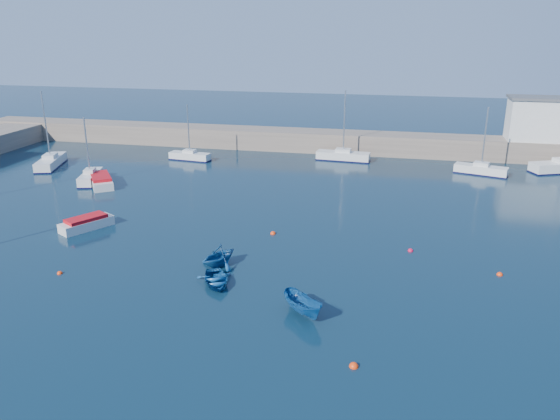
% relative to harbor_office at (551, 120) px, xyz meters
% --- Properties ---
extents(ground, '(220.00, 220.00, 0.00)m').
position_rel_harbor_office_xyz_m(ground, '(-30.00, -46.00, -5.10)').
color(ground, '#0C2537').
rests_on(ground, ground).
extents(back_wall, '(96.00, 4.50, 2.60)m').
position_rel_harbor_office_xyz_m(back_wall, '(-30.00, 0.00, -3.80)').
color(back_wall, '#7B6C5E').
rests_on(back_wall, ground).
extents(harbor_office, '(10.00, 4.00, 5.00)m').
position_rel_harbor_office_xyz_m(harbor_office, '(0.00, 0.00, 0.00)').
color(harbor_office, silver).
rests_on(harbor_office, back_wall).
extents(sailboat_3, '(2.80, 5.38, 7.02)m').
position_rel_harbor_office_xyz_m(sailboat_3, '(-50.17, -20.97, -4.50)').
color(sailboat_3, silver).
rests_on(sailboat_3, ground).
extents(sailboat_4, '(3.86, 7.06, 8.91)m').
position_rel_harbor_office_xyz_m(sailboat_4, '(-58.48, -15.84, -4.49)').
color(sailboat_4, silver).
rests_on(sailboat_4, ground).
extents(sailboat_5, '(5.37, 2.09, 6.96)m').
position_rel_harbor_office_xyz_m(sailboat_5, '(-43.47, -9.07, -4.57)').
color(sailboat_5, silver).
rests_on(sailboat_5, ground).
extents(sailboat_6, '(6.71, 2.33, 8.65)m').
position_rel_harbor_office_xyz_m(sailboat_6, '(-24.68, -5.02, -4.51)').
color(sailboat_6, silver).
rests_on(sailboat_6, ground).
extents(sailboat_7, '(5.96, 3.24, 7.61)m').
position_rel_harbor_office_xyz_m(sailboat_7, '(-8.66, -8.40, -4.54)').
color(sailboat_7, silver).
rests_on(sailboat_7, ground).
extents(motorboat_1, '(3.51, 4.51, 1.06)m').
position_rel_harbor_office_xyz_m(motorboat_1, '(-42.87, -33.87, -4.60)').
color(motorboat_1, silver).
rests_on(motorboat_1, ground).
extents(motorboat_2, '(4.82, 5.58, 1.14)m').
position_rel_harbor_office_xyz_m(motorboat_2, '(-48.50, -21.77, -4.57)').
color(motorboat_2, silver).
rests_on(motorboat_2, ground).
extents(dinghy_center, '(3.53, 3.93, 0.67)m').
position_rel_harbor_office_xyz_m(dinghy_center, '(-28.98, -41.35, -4.77)').
color(dinghy_center, '#144D8A').
rests_on(dinghy_center, ground).
extents(dinghy_left, '(3.71, 3.90, 1.61)m').
position_rel_harbor_office_xyz_m(dinghy_left, '(-29.72, -38.59, -4.30)').
color(dinghy_left, '#144D8A').
rests_on(dinghy_left, ground).
extents(dinghy_right, '(3.22, 3.16, 1.27)m').
position_rel_harbor_office_xyz_m(dinghy_right, '(-22.72, -44.03, -4.47)').
color(dinghy_right, '#144D8A').
rests_on(dinghy_right, ground).
extents(buoy_0, '(0.38, 0.38, 0.38)m').
position_rel_harbor_office_xyz_m(buoy_0, '(-39.98, -42.10, -5.10)').
color(buoy_0, '#FF3B0D').
rests_on(buoy_0, ground).
extents(buoy_1, '(0.42, 0.42, 0.42)m').
position_rel_harbor_office_xyz_m(buoy_1, '(-16.51, -32.86, -5.10)').
color(buoy_1, red).
rests_on(buoy_1, ground).
extents(buoy_2, '(0.42, 0.42, 0.42)m').
position_rel_harbor_office_xyz_m(buoy_2, '(-10.60, -35.78, -5.10)').
color(buoy_2, '#FF3B0D').
rests_on(buoy_2, ground).
extents(buoy_3, '(0.45, 0.45, 0.45)m').
position_rel_harbor_office_xyz_m(buoy_3, '(-27.44, -31.63, -5.10)').
color(buoy_3, '#FF3B0D').
rests_on(buoy_3, ground).
extents(buoy_5, '(0.48, 0.48, 0.48)m').
position_rel_harbor_office_xyz_m(buoy_5, '(-19.34, -48.50, -5.10)').
color(buoy_5, '#FF3B0D').
rests_on(buoy_5, ground).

